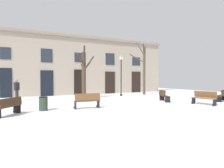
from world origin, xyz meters
name	(u,v)px	position (x,y,z in m)	size (l,w,h in m)	color
ground_plane	(124,103)	(0.00, 0.00, 0.00)	(35.48, 35.48, 0.00)	white
building_facade	(80,64)	(0.01, 8.99, 3.32)	(22.17, 0.60, 6.56)	tan
tree_left_of_center	(144,68)	(6.11, 5.62, 2.92)	(1.97, 1.66, 5.83)	#4C3D2D
tree_right_of_center	(84,73)	(-1.36, 4.37, 2.26)	(1.66, 2.43, 4.55)	#423326
streetlamp	(121,71)	(3.03, 5.35, 2.51)	(0.30, 0.30, 4.12)	black
litter_bin	(43,104)	(-5.66, -0.53, 0.39)	(0.50, 0.50, 0.78)	#2D3D2D
bench_near_center_tree	(164,96)	(3.42, -0.44, 0.44)	(1.11, 1.63, 0.88)	#3D2819
bench_far_corner	(223,95)	(7.61, -2.53, 0.47)	(1.97, 1.11, 0.91)	#3D2819
bench_by_litter_bin	(87,101)	(-3.21, -1.00, 0.47)	(1.60, 0.63, 0.92)	brown
bench_back_to_back_left	(204,98)	(4.44, -3.25, 0.47)	(0.71, 1.68, 0.93)	brown
bench_facing_shops	(9,106)	(-7.42, -1.27, 0.45)	(1.34, 1.49, 0.88)	#3D2819
person_crossing_plaza	(17,89)	(-6.62, 5.52, 0.98)	(0.44, 0.41, 1.75)	#403D3A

